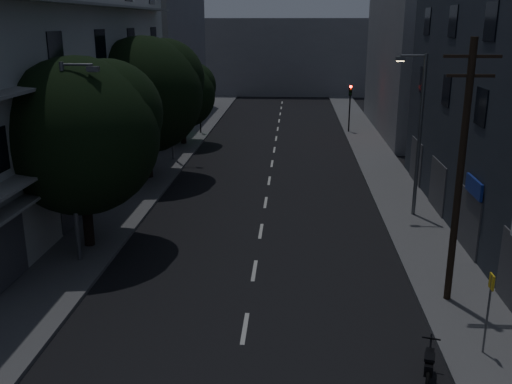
# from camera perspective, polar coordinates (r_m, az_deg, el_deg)

# --- Properties ---
(ground) EXTENTS (160.00, 160.00, 0.00)m
(ground) POSITION_cam_1_polar(r_m,az_deg,el_deg) (36.28, 1.36, 1.35)
(ground) COLOR black
(ground) RESTS_ON ground
(sidewalk_left) EXTENTS (3.00, 90.00, 0.15)m
(sidewalk_left) POSITION_cam_1_polar(r_m,az_deg,el_deg) (37.33, -10.22, 1.64)
(sidewalk_left) COLOR #565659
(sidewalk_left) RESTS_ON ground
(sidewalk_right) EXTENTS (3.00, 90.00, 0.15)m
(sidewalk_right) POSITION_cam_1_polar(r_m,az_deg,el_deg) (36.73, 13.14, 1.22)
(sidewalk_right) COLOR #565659
(sidewalk_right) RESTS_ON ground
(lane_markings) EXTENTS (0.15, 60.50, 0.01)m
(lane_markings) POSITION_cam_1_polar(r_m,az_deg,el_deg) (42.34, 1.73, 3.59)
(lane_markings) COLOR beige
(lane_markings) RESTS_ON ground
(building_left) EXTENTS (7.00, 36.00, 14.00)m
(building_left) POSITION_cam_1_polar(r_m,az_deg,el_deg) (31.13, -22.19, 10.69)
(building_left) COLOR #B5B5B0
(building_left) RESTS_ON ground
(building_far_left) EXTENTS (6.00, 20.00, 16.00)m
(building_far_left) POSITION_cam_1_polar(r_m,az_deg,el_deg) (59.52, -9.59, 14.93)
(building_far_left) COLOR slate
(building_far_left) RESTS_ON ground
(building_far_right) EXTENTS (6.00, 20.00, 13.00)m
(building_far_right) POSITION_cam_1_polar(r_m,az_deg,el_deg) (53.11, 15.64, 12.75)
(building_far_right) COLOR slate
(building_far_right) RESTS_ON ground
(building_far_end) EXTENTS (24.00, 8.00, 10.00)m
(building_far_end) POSITION_cam_1_polar(r_m,az_deg,el_deg) (80.10, 2.83, 13.39)
(building_far_end) COLOR slate
(building_far_end) RESTS_ON ground
(tree_near) EXTENTS (6.62, 6.62, 8.16)m
(tree_near) POSITION_cam_1_polar(r_m,az_deg,el_deg) (24.96, -17.01, 5.95)
(tree_near) COLOR black
(tree_near) RESTS_ON sidewalk_left
(tree_mid) EXTENTS (7.05, 7.05, 8.68)m
(tree_mid) POSITION_cam_1_polar(r_m,az_deg,el_deg) (35.78, -10.91, 9.94)
(tree_mid) COLOR black
(tree_mid) RESTS_ON sidewalk_left
(tree_far) EXTENTS (5.26, 5.26, 6.51)m
(tree_far) POSITION_cam_1_polar(r_m,az_deg,el_deg) (45.98, -7.34, 9.85)
(tree_far) COLOR black
(tree_far) RESTS_ON sidewalk_left
(traffic_signal_far_right) EXTENTS (0.28, 0.37, 4.10)m
(traffic_signal_far_right) POSITION_cam_1_polar(r_m,az_deg,el_deg) (51.48, 9.39, 9.22)
(traffic_signal_far_right) COLOR black
(traffic_signal_far_right) RESTS_ON sidewalk_right
(traffic_signal_far_left) EXTENTS (0.28, 0.37, 4.10)m
(traffic_signal_far_left) POSITION_cam_1_polar(r_m,az_deg,el_deg) (50.51, -5.64, 9.22)
(traffic_signal_far_left) COLOR black
(traffic_signal_far_left) RESTS_ON sidewalk_left
(street_lamp_left_near) EXTENTS (1.51, 0.25, 8.00)m
(street_lamp_left_near) POSITION_cam_1_polar(r_m,az_deg,el_deg) (23.49, -17.84, 3.59)
(street_lamp_left_near) COLOR slate
(street_lamp_left_near) RESTS_ON sidewalk_left
(street_lamp_right) EXTENTS (1.51, 0.25, 8.00)m
(street_lamp_right) POSITION_cam_1_polar(r_m,az_deg,el_deg) (29.15, 15.87, 6.18)
(street_lamp_right) COLOR #595C60
(street_lamp_right) RESTS_ON sidewalk_right
(street_lamp_left_far) EXTENTS (1.51, 0.25, 8.00)m
(street_lamp_left_far) POSITION_cam_1_polar(r_m,az_deg,el_deg) (40.47, -8.34, 9.43)
(street_lamp_left_far) COLOR slate
(street_lamp_left_far) RESTS_ON sidewalk_left
(utility_pole) EXTENTS (1.80, 0.24, 9.00)m
(utility_pole) POSITION_cam_1_polar(r_m,az_deg,el_deg) (20.12, 19.77, 2.09)
(utility_pole) COLOR black
(utility_pole) RESTS_ON sidewalk_right
(bus_stop_sign) EXTENTS (0.06, 0.35, 2.52)m
(bus_stop_sign) POSITION_cam_1_polar(r_m,az_deg,el_deg) (18.08, 22.31, -9.91)
(bus_stop_sign) COLOR #595B60
(bus_stop_sign) RESTS_ON sidewalk_right
(motorcycle) EXTENTS (0.68, 1.73, 1.13)m
(motorcycle) POSITION_cam_1_polar(r_m,az_deg,el_deg) (17.17, 16.89, -16.32)
(motorcycle) COLOR black
(motorcycle) RESTS_ON ground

